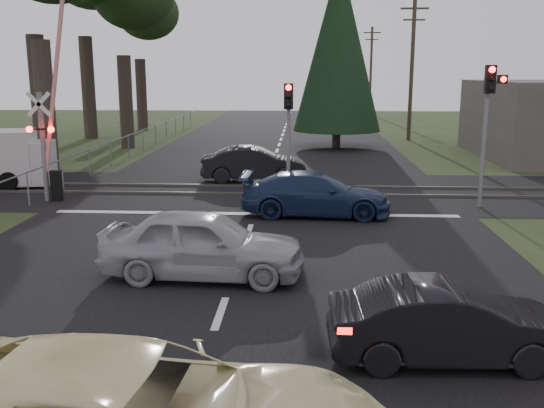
# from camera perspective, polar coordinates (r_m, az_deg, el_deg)

# --- Properties ---
(ground) EXTENTS (120.00, 120.00, 0.00)m
(ground) POSITION_cam_1_polar(r_m,az_deg,el_deg) (11.74, -4.89, -10.23)
(ground) COLOR #273417
(ground) RESTS_ON ground
(road) EXTENTS (14.00, 100.00, 0.01)m
(road) POSITION_cam_1_polar(r_m,az_deg,el_deg) (21.27, -1.23, 0.18)
(road) COLOR black
(road) RESTS_ON ground
(rail_corridor) EXTENTS (120.00, 8.00, 0.01)m
(rail_corridor) POSITION_cam_1_polar(r_m,az_deg,el_deg) (23.22, -0.86, 1.23)
(rail_corridor) COLOR black
(rail_corridor) RESTS_ON ground
(stop_line) EXTENTS (13.00, 0.35, 0.00)m
(stop_line) POSITION_cam_1_polar(r_m,az_deg,el_deg) (19.51, -1.62, -0.92)
(stop_line) COLOR silver
(stop_line) RESTS_ON ground
(rail_near) EXTENTS (120.00, 0.12, 0.10)m
(rail_near) POSITION_cam_1_polar(r_m,az_deg,el_deg) (22.43, -1.00, 0.94)
(rail_near) COLOR #59544C
(rail_near) RESTS_ON ground
(rail_far) EXTENTS (120.00, 0.12, 0.10)m
(rail_far) POSITION_cam_1_polar(r_m,az_deg,el_deg) (23.99, -0.73, 1.70)
(rail_far) COLOR #59544C
(rail_far) RESTS_ON ground
(crossing_signal) EXTENTS (1.62, 0.38, 6.96)m
(crossing_signal) POSITION_cam_1_polar(r_m,az_deg,el_deg) (22.47, -20.22, 5.39)
(crossing_signal) COLOR slate
(crossing_signal) RESTS_ON ground
(traffic_signal_right) EXTENTS (0.68, 0.48, 4.70)m
(traffic_signal_right) POSITION_cam_1_polar(r_m,az_deg,el_deg) (21.10, 19.75, 8.45)
(traffic_signal_right) COLOR slate
(traffic_signal_right) RESTS_ON ground
(traffic_signal_center) EXTENTS (0.32, 0.48, 4.10)m
(traffic_signal_center) POSITION_cam_1_polar(r_m,az_deg,el_deg) (21.48, 1.56, 7.86)
(traffic_signal_center) COLOR slate
(traffic_signal_center) RESTS_ON ground
(utility_pole_mid) EXTENTS (1.80, 0.26, 9.00)m
(utility_pole_mid) POSITION_cam_1_polar(r_m,az_deg,el_deg) (41.31, 13.02, 12.41)
(utility_pole_mid) COLOR #4C3D2D
(utility_pole_mid) RESTS_ON ground
(utility_pole_far) EXTENTS (1.80, 0.26, 9.00)m
(utility_pole_far) POSITION_cam_1_polar(r_m,az_deg,el_deg) (66.09, 9.29, 12.45)
(utility_pole_far) COLOR #4C3D2D
(utility_pole_far) RESTS_ON ground
(euc_tree_e) EXTENTS (6.00, 6.00, 13.20)m
(euc_tree_e) POSITION_cam_1_polar(r_m,az_deg,el_deg) (48.64, -12.57, 18.04)
(euc_tree_e) COLOR #473D33
(euc_tree_e) RESTS_ON ground
(conifer_tree) EXTENTS (5.20, 5.20, 11.00)m
(conifer_tree) POSITION_cam_1_polar(r_m,az_deg,el_deg) (36.81, 6.27, 14.65)
(conifer_tree) COLOR #473D33
(conifer_tree) RESTS_ON ground
(fence_left) EXTENTS (0.10, 36.00, 1.20)m
(fence_left) POSITION_cam_1_polar(r_m,az_deg,el_deg) (34.81, -12.62, 4.68)
(fence_left) COLOR slate
(fence_left) RESTS_ON ground
(dark_hatchback) EXTENTS (3.82, 1.46, 1.24)m
(dark_hatchback) POSITION_cam_1_polar(r_m,az_deg,el_deg) (10.10, 16.32, -10.77)
(dark_hatchback) COLOR black
(dark_hatchback) RESTS_ON ground
(silver_car) EXTENTS (4.59, 2.05, 1.53)m
(silver_car) POSITION_cam_1_polar(r_m,az_deg,el_deg) (13.50, -6.53, -3.77)
(silver_car) COLOR #9FA2A7
(silver_car) RESTS_ON ground
(blue_sedan) EXTENTS (4.80, 2.08, 1.37)m
(blue_sedan) POSITION_cam_1_polar(r_m,az_deg,el_deg) (19.26, 4.10, 0.94)
(blue_sedan) COLOR #182648
(blue_sedan) RESTS_ON ground
(dark_car_far) EXTENTS (4.43, 1.80, 1.43)m
(dark_car_far) POSITION_cam_1_polar(r_m,az_deg,el_deg) (25.26, -1.71, 3.77)
(dark_car_far) COLOR black
(dark_car_far) RESTS_ON ground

